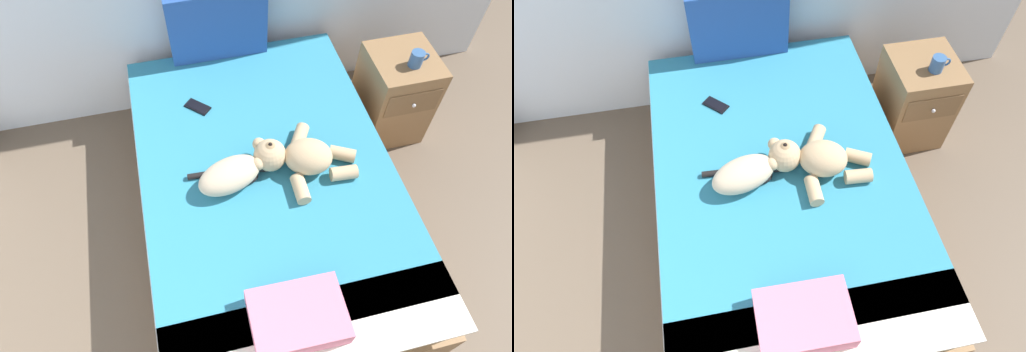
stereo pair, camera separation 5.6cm
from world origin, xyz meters
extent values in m
plane|color=brown|center=(1.83, 1.82, 0.00)|extent=(9.14, 9.14, 0.00)
cube|color=olive|center=(1.75, 2.56, 0.15)|extent=(1.38, 2.05, 0.30)
cube|color=white|center=(1.75, 2.56, 0.39)|extent=(1.34, 1.99, 0.17)
cube|color=teal|center=(1.75, 2.62, 0.48)|extent=(1.33, 1.85, 0.02)
cube|color=silver|center=(1.75, 1.70, 0.48)|extent=(1.33, 0.33, 0.02)
cube|color=#264C99|center=(1.68, 3.51, 0.71)|extent=(0.60, 0.11, 0.45)
ellipsoid|color=#C6B293|center=(1.55, 2.51, 0.57)|extent=(0.38, 0.28, 0.15)
sphere|color=black|center=(1.73, 2.57, 0.54)|extent=(0.10, 0.10, 0.10)
cone|color=black|center=(1.72, 2.60, 0.60)|extent=(0.04, 0.04, 0.04)
cone|color=black|center=(1.74, 2.54, 0.60)|extent=(0.04, 0.04, 0.04)
cylinder|color=black|center=(1.42, 2.59, 0.51)|extent=(0.16, 0.04, 0.03)
ellipsoid|color=black|center=(1.65, 2.51, 0.51)|extent=(0.11, 0.08, 0.04)
ellipsoid|color=tan|center=(1.96, 2.53, 0.58)|extent=(0.30, 0.27, 0.17)
sphere|color=tan|center=(1.77, 2.58, 0.58)|extent=(0.17, 0.17, 0.17)
sphere|color=#9E7F58|center=(1.77, 2.58, 0.63)|extent=(0.07, 0.07, 0.07)
sphere|color=black|center=(1.77, 2.58, 0.66)|extent=(0.02, 0.02, 0.02)
sphere|color=tan|center=(1.70, 2.54, 0.59)|extent=(0.07, 0.07, 0.07)
sphere|color=tan|center=(1.73, 2.66, 0.59)|extent=(0.07, 0.07, 0.07)
cylinder|color=tan|center=(1.88, 2.38, 0.53)|extent=(0.08, 0.15, 0.07)
cylinder|color=tan|center=(2.13, 2.42, 0.53)|extent=(0.14, 0.08, 0.07)
cylinder|color=tan|center=(1.97, 2.70, 0.53)|extent=(0.14, 0.16, 0.07)
cylinder|color=tan|center=(2.16, 2.54, 0.53)|extent=(0.16, 0.13, 0.07)
cube|color=black|center=(1.47, 3.08, 0.50)|extent=(0.16, 0.15, 0.01)
cube|color=black|center=(1.47, 3.08, 0.50)|extent=(0.13, 0.13, 0.00)
cube|color=#D1728C|center=(1.68, 1.76, 0.55)|extent=(0.41, 0.29, 0.11)
cube|color=olive|center=(2.74, 3.07, 0.31)|extent=(0.40, 0.42, 0.61)
cube|color=brown|center=(2.74, 2.86, 0.44)|extent=(0.34, 0.01, 0.17)
sphere|color=#B2B2B7|center=(2.74, 2.84, 0.44)|extent=(0.02, 0.02, 0.02)
cylinder|color=#33598C|center=(2.76, 3.00, 0.66)|extent=(0.08, 0.08, 0.09)
torus|color=#33598C|center=(2.82, 3.00, 0.66)|extent=(0.06, 0.01, 0.06)
camera|label=1|loc=(1.38, 1.26, 2.41)|focal=31.11mm
camera|label=2|loc=(1.44, 1.25, 2.41)|focal=31.11mm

